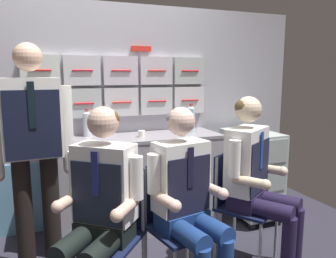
{
  "coord_description": "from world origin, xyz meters",
  "views": [
    {
      "loc": [
        -0.62,
        -1.89,
        1.48
      ],
      "look_at": [
        0.32,
        0.51,
        1.06
      ],
      "focal_mm": 35.84,
      "sensor_mm": 36.0,
      "label": 1
    }
  ],
  "objects_px": {
    "service_trolley": "(251,172)",
    "espresso_cup_small": "(184,133)",
    "crew_member_right": "(256,174)",
    "crew_member_center": "(188,196)",
    "crew_member_standing": "(34,145)",
    "folding_chair_center": "(174,212)",
    "crew_member_left": "(98,204)",
    "folding_chair_left": "(112,221)",
    "water_bottle_clear": "(191,119)",
    "folding_chair_right": "(236,195)"
  },
  "relations": [
    {
      "from": "espresso_cup_small",
      "to": "folding_chair_center",
      "type": "bearing_deg",
      "value": -118.45
    },
    {
      "from": "crew_member_right",
      "to": "crew_member_center",
      "type": "bearing_deg",
      "value": -165.59
    },
    {
      "from": "folding_chair_right",
      "to": "espresso_cup_small",
      "type": "relative_size",
      "value": 13.27
    },
    {
      "from": "water_bottle_clear",
      "to": "espresso_cup_small",
      "type": "bearing_deg",
      "value": -130.8
    },
    {
      "from": "folding_chair_center",
      "to": "water_bottle_clear",
      "type": "xyz_separation_m",
      "value": [
        0.57,
        0.96,
        0.5
      ]
    },
    {
      "from": "crew_member_center",
      "to": "folding_chair_right",
      "type": "distance_m",
      "value": 0.65
    },
    {
      "from": "folding_chair_center",
      "to": "folding_chair_right",
      "type": "bearing_deg",
      "value": 13.29
    },
    {
      "from": "crew_member_right",
      "to": "espresso_cup_small",
      "type": "height_order",
      "value": "crew_member_right"
    },
    {
      "from": "service_trolley",
      "to": "crew_member_left",
      "type": "distance_m",
      "value": 1.94
    },
    {
      "from": "service_trolley",
      "to": "espresso_cup_small",
      "type": "xyz_separation_m",
      "value": [
        -0.75,
        0.01,
        0.46
      ]
    },
    {
      "from": "folding_chair_right",
      "to": "espresso_cup_small",
      "type": "height_order",
      "value": "espresso_cup_small"
    },
    {
      "from": "folding_chair_left",
      "to": "water_bottle_clear",
      "type": "height_order",
      "value": "water_bottle_clear"
    },
    {
      "from": "folding_chair_left",
      "to": "crew_member_left",
      "type": "relative_size",
      "value": 0.67
    },
    {
      "from": "crew_member_center",
      "to": "folding_chair_right",
      "type": "relative_size",
      "value": 1.47
    },
    {
      "from": "crew_member_right",
      "to": "water_bottle_clear",
      "type": "xyz_separation_m",
      "value": [
        -0.1,
        0.95,
        0.3
      ]
    },
    {
      "from": "espresso_cup_small",
      "to": "service_trolley",
      "type": "bearing_deg",
      "value": -0.89
    },
    {
      "from": "service_trolley",
      "to": "folding_chair_left",
      "type": "xyz_separation_m",
      "value": [
        -1.61,
        -0.77,
        0.05
      ]
    },
    {
      "from": "service_trolley",
      "to": "water_bottle_clear",
      "type": "bearing_deg",
      "value": 163.38
    },
    {
      "from": "crew_member_left",
      "to": "crew_member_center",
      "type": "xyz_separation_m",
      "value": [
        0.56,
        -0.05,
        -0.01
      ]
    },
    {
      "from": "crew_member_right",
      "to": "espresso_cup_small",
      "type": "xyz_separation_m",
      "value": [
        -0.24,
        0.79,
        0.2
      ]
    },
    {
      "from": "crew_member_right",
      "to": "crew_member_standing",
      "type": "bearing_deg",
      "value": 166.5
    },
    {
      "from": "crew_member_left",
      "to": "crew_member_center",
      "type": "distance_m",
      "value": 0.57
    },
    {
      "from": "service_trolley",
      "to": "espresso_cup_small",
      "type": "height_order",
      "value": "espresso_cup_small"
    },
    {
      "from": "folding_chair_right",
      "to": "crew_member_standing",
      "type": "height_order",
      "value": "crew_member_standing"
    },
    {
      "from": "service_trolley",
      "to": "crew_member_center",
      "type": "distance_m",
      "value": 1.5
    },
    {
      "from": "folding_chair_left",
      "to": "crew_member_center",
      "type": "distance_m",
      "value": 0.52
    },
    {
      "from": "folding_chair_left",
      "to": "water_bottle_clear",
      "type": "distance_m",
      "value": 1.47
    },
    {
      "from": "crew_member_standing",
      "to": "espresso_cup_small",
      "type": "bearing_deg",
      "value": 17.6
    },
    {
      "from": "folding_chair_left",
      "to": "crew_member_center",
      "type": "bearing_deg",
      "value": -20.19
    },
    {
      "from": "service_trolley",
      "to": "folding_chair_right",
      "type": "height_order",
      "value": "service_trolley"
    },
    {
      "from": "folding_chair_left",
      "to": "folding_chair_right",
      "type": "bearing_deg",
      "value": 7.16
    },
    {
      "from": "crew_member_standing",
      "to": "crew_member_left",
      "type": "bearing_deg",
      "value": -54.93
    },
    {
      "from": "folding_chair_right",
      "to": "crew_member_right",
      "type": "height_order",
      "value": "crew_member_right"
    },
    {
      "from": "folding_chair_left",
      "to": "espresso_cup_small",
      "type": "relative_size",
      "value": 13.27
    },
    {
      "from": "folding_chair_left",
      "to": "crew_member_standing",
      "type": "relative_size",
      "value": 0.51
    },
    {
      "from": "service_trolley",
      "to": "folding_chair_center",
      "type": "xyz_separation_m",
      "value": [
        -1.18,
        -0.78,
        0.05
      ]
    },
    {
      "from": "crew_member_right",
      "to": "espresso_cup_small",
      "type": "relative_size",
      "value": 20.21
    },
    {
      "from": "folding_chair_center",
      "to": "espresso_cup_small",
      "type": "relative_size",
      "value": 13.27
    },
    {
      "from": "folding_chair_left",
      "to": "crew_member_right",
      "type": "bearing_deg",
      "value": -0.26
    },
    {
      "from": "folding_chair_center",
      "to": "crew_member_right",
      "type": "height_order",
      "value": "crew_member_right"
    },
    {
      "from": "service_trolley",
      "to": "water_bottle_clear",
      "type": "relative_size",
      "value": 3.19
    },
    {
      "from": "folding_chair_right",
      "to": "crew_member_center",
      "type": "bearing_deg",
      "value": -151.79
    },
    {
      "from": "crew_member_center",
      "to": "crew_member_standing",
      "type": "distance_m",
      "value": 1.1
    },
    {
      "from": "crew_member_center",
      "to": "folding_chair_right",
      "type": "height_order",
      "value": "crew_member_center"
    },
    {
      "from": "folding_chair_center",
      "to": "crew_member_center",
      "type": "xyz_separation_m",
      "value": [
        0.03,
        -0.16,
        0.17
      ]
    },
    {
      "from": "folding_chair_center",
      "to": "crew_member_standing",
      "type": "xyz_separation_m",
      "value": [
        -0.88,
        0.38,
        0.46
      ]
    },
    {
      "from": "crew_member_right",
      "to": "folding_chair_center",
      "type": "bearing_deg",
      "value": -179.49
    },
    {
      "from": "crew_member_left",
      "to": "crew_member_center",
      "type": "relative_size",
      "value": 1.02
    },
    {
      "from": "crew_member_left",
      "to": "crew_member_center",
      "type": "bearing_deg",
      "value": -4.75
    },
    {
      "from": "crew_member_center",
      "to": "crew_member_standing",
      "type": "relative_size",
      "value": 0.76
    }
  ]
}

